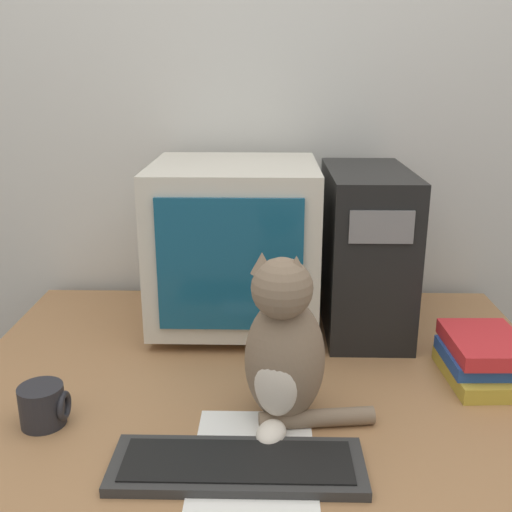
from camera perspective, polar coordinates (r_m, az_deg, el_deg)
name	(u,v)px	position (r m, az deg, el deg)	size (l,w,h in m)	color
wall_back	(266,112)	(1.74, 0.93, 13.55)	(7.00, 0.05, 2.50)	silver
desk	(262,507)	(1.56, 0.59, -22.78)	(1.30, 0.98, 0.73)	#9E7047
crt_monitor	(235,243)	(1.52, -2.04, 1.24)	(0.41, 0.40, 0.42)	beige
computer_tower	(365,250)	(1.54, 10.33, 0.61)	(0.20, 0.40, 0.41)	black
keyboard	(237,466)	(1.06, -1.78, -19.33)	(0.42, 0.15, 0.02)	#2D2D2D
cat	(285,351)	(1.12, 2.73, -9.02)	(0.26, 0.23, 0.34)	#7A6651
book_stack	(483,358)	(1.39, 20.81, -9.11)	(0.17, 0.22, 0.10)	gold
pen	(182,444)	(1.12, -7.09, -17.31)	(0.16, 0.03, 0.01)	navy
paper_sheet	(254,459)	(1.08, -0.22, -18.81)	(0.21, 0.30, 0.00)	white
mug	(43,405)	(1.22, -19.58, -13.26)	(0.09, 0.08, 0.08)	#232328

